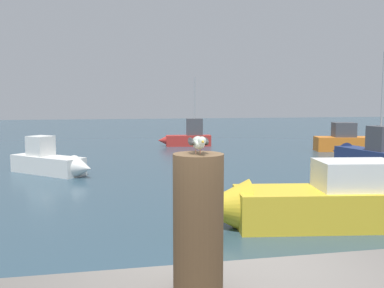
{
  "coord_description": "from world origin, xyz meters",
  "views": [
    {
      "loc": [
        -1.09,
        -3.72,
        2.8
      ],
      "look_at": [
        -0.41,
        -0.31,
        2.44
      ],
      "focal_mm": 39.7,
      "sensor_mm": 36.0,
      "label": 1
    }
  ],
  "objects": [
    {
      "name": "seagull",
      "position": [
        -0.41,
        -0.57,
        2.48
      ],
      "size": [
        0.15,
        0.39,
        0.14
      ],
      "color": "tan",
      "rests_on": "mooring_post"
    },
    {
      "name": "boat_white",
      "position": [
        -3.14,
        12.87,
        0.45
      ],
      "size": [
        3.44,
        3.25,
        1.48
      ],
      "color": "silver",
      "rests_on": "ground_plane"
    },
    {
      "name": "boat_orange",
      "position": [
        12.76,
        17.22,
        0.5
      ],
      "size": [
        5.5,
        2.22,
        1.65
      ],
      "color": "orange",
      "rests_on": "ground_plane"
    },
    {
      "name": "boat_red",
      "position": [
        3.59,
        21.57,
        0.54
      ],
      "size": [
        3.26,
        0.97,
        4.19
      ],
      "color": "#B72D28",
      "rests_on": "ground_plane"
    },
    {
      "name": "boat_yellow",
      "position": [
        3.52,
        4.75,
        0.53
      ],
      "size": [
        5.99,
        2.13,
        1.62
      ],
      "color": "yellow",
      "rests_on": "ground_plane"
    },
    {
      "name": "channel_buoy",
      "position": [
        0.8,
        4.34,
        0.48
      ],
      "size": [
        0.56,
        0.56,
        1.33
      ],
      "color": "green",
      "rests_on": "ground_plane"
    },
    {
      "name": "boat_navy",
      "position": [
        9.88,
        12.71,
        0.52
      ],
      "size": [
        1.65,
        4.31,
        4.83
      ],
      "color": "navy",
      "rests_on": "ground_plane"
    },
    {
      "name": "mooring_post",
      "position": [
        -0.41,
        -0.56,
        1.84
      ],
      "size": [
        0.39,
        0.39,
        1.1
      ],
      "primitive_type": "cylinder",
      "color": "#4C3823",
      "rests_on": "harbor_quay"
    }
  ]
}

